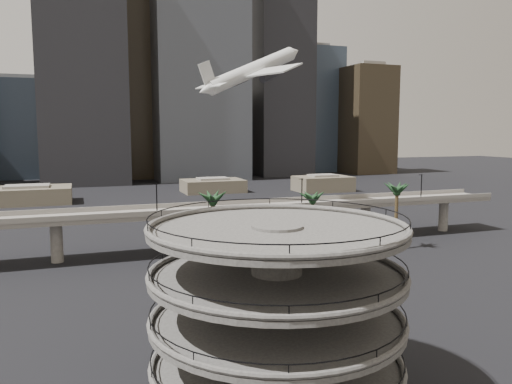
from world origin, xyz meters
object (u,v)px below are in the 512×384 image
object	(u,v)px
car_a	(312,292)
overpass	(227,213)
car_b	(345,296)
airborne_jet	(252,71)
parking_ramp	(277,298)

from	to	relation	value
car_a	overpass	bearing A→B (deg)	27.65
overpass	car_b	world-z (taller)	overpass
airborne_jet	car_a	distance (m)	59.38
airborne_jet	car_a	bearing A→B (deg)	-119.18
parking_ramp	car_b	distance (m)	30.97
parking_ramp	overpass	size ratio (longest dim) A/B	0.17
car_a	airborne_jet	bearing A→B (deg)	14.43
airborne_jet	car_b	bearing A→B (deg)	-114.26
overpass	car_b	bearing A→B (deg)	-79.79
airborne_jet	car_b	xyz separation A→B (m)	(-3.01, -48.73, -37.24)
overpass	airborne_jet	world-z (taller)	airborne_jet
parking_ramp	overpass	world-z (taller)	parking_ramp
car_a	car_b	size ratio (longest dim) A/B	1.13
parking_ramp	car_b	size ratio (longest dim) A/B	5.42
parking_ramp	car_a	distance (m)	30.95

